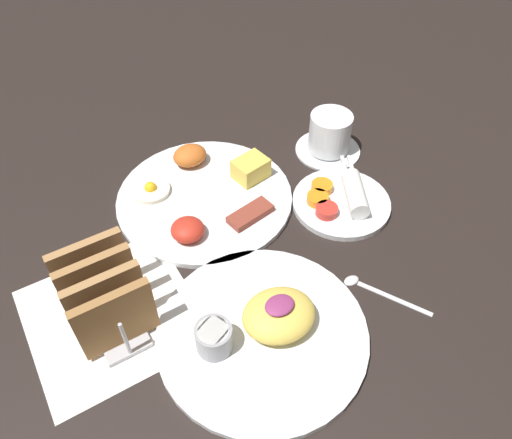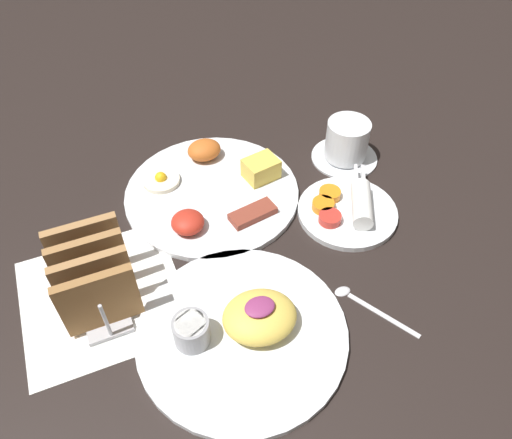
# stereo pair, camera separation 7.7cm
# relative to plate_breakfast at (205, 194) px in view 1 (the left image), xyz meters

# --- Properties ---
(ground_plane) EXTENTS (3.00, 3.00, 0.00)m
(ground_plane) POSITION_rel_plate_breakfast_xyz_m (-0.02, -0.15, -0.01)
(ground_plane) COLOR black
(napkin_flat) EXTENTS (0.22, 0.22, 0.00)m
(napkin_flat) POSITION_rel_plate_breakfast_xyz_m (-0.22, -0.14, -0.01)
(napkin_flat) COLOR white
(napkin_flat) RESTS_ON ground_plane
(plate_breakfast) EXTENTS (0.29, 0.29, 0.05)m
(plate_breakfast) POSITION_rel_plate_breakfast_xyz_m (0.00, 0.00, 0.00)
(plate_breakfast) COLOR white
(plate_breakfast) RESTS_ON ground_plane
(plate_condiments) EXTENTS (0.16, 0.16, 0.04)m
(plate_condiments) POSITION_rel_plate_breakfast_xyz_m (0.19, -0.13, 0.00)
(plate_condiments) COLOR white
(plate_condiments) RESTS_ON ground_plane
(plate_foreground) EXTENTS (0.28, 0.28, 0.06)m
(plate_foreground) POSITION_rel_plate_breakfast_xyz_m (-0.05, -0.27, 0.00)
(plate_foreground) COLOR white
(plate_foreground) RESTS_ON ground_plane
(toast_rack) EXTENTS (0.10, 0.15, 0.10)m
(toast_rack) POSITION_rel_plate_breakfast_xyz_m (-0.22, -0.14, 0.04)
(toast_rack) COLOR #B7B7BC
(toast_rack) RESTS_ON ground_plane
(coffee_cup) EXTENTS (0.12, 0.12, 0.08)m
(coffee_cup) POSITION_rel_plate_breakfast_xyz_m (0.25, -0.01, 0.03)
(coffee_cup) COLOR white
(coffee_cup) RESTS_ON ground_plane
(teaspoon) EXTENTS (0.07, 0.11, 0.01)m
(teaspoon) POSITION_rel_plate_breakfast_xyz_m (0.12, -0.29, -0.01)
(teaspoon) COLOR silver
(teaspoon) RESTS_ON ground_plane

